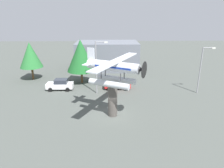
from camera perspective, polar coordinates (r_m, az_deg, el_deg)
The scene contains 10 objects.
ground_plane at distance 25.23m, azimuth 0.17°, elevation -8.64°, with size 140.00×140.00×0.00m, color #4C514C.
display_pedestal at distance 24.37m, azimuth 0.17°, elevation -4.51°, with size 1.10×1.10×3.97m, color #4C4742.
floatplane_monument at distance 23.10m, azimuth 0.47°, elevation 3.77°, with size 7.11×9.73×4.00m.
car_near_white at distance 34.04m, azimuth -14.12°, elevation -0.12°, with size 4.20×2.02×1.76m.
car_mid_red at distance 33.41m, azimuth 1.63°, elevation 0.10°, with size 4.20×2.02×1.76m.
streetlight_primary at distance 30.55m, azimuth -4.07°, elevation 5.52°, with size 1.84×0.28×7.93m.
streetlight_secondary at distance 33.52m, azimuth 23.62°, elevation 4.40°, with size 1.84×0.28×7.08m.
storefront_building at distance 45.19m, azimuth -1.35°, elevation 7.83°, with size 13.14×7.70×5.89m, color slate.
tree_west at distance 40.17m, azimuth -21.65°, elevation 7.46°, with size 4.07×4.07×6.85m.
tree_east at distance 35.76m, azimuth -8.62°, elevation 7.81°, with size 4.86×4.86×7.60m.
Camera 1 is at (-0.61, -22.33, 11.72)m, focal length 33.07 mm.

